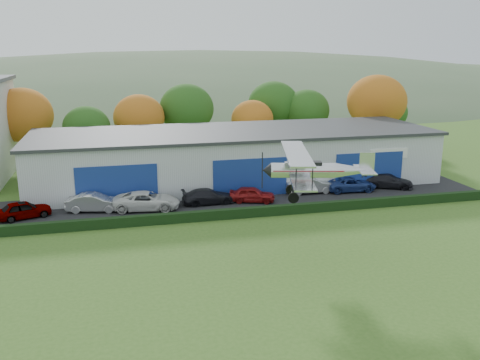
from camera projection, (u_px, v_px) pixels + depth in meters
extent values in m
plane|color=#39601E|center=(265.00, 320.00, 26.43)|extent=(300.00, 300.00, 0.00)
cube|color=black|center=(232.00, 201.00, 46.87)|extent=(48.00, 9.00, 0.05)
cube|color=black|center=(245.00, 213.00, 42.26)|extent=(46.00, 0.60, 0.80)
cube|color=#B2B7BC|center=(235.00, 157.00, 53.30)|extent=(40.00, 12.00, 5.00)
cube|color=#2D3033|center=(235.00, 132.00, 52.64)|extent=(40.60, 12.60, 0.30)
cube|color=navy|center=(117.00, 186.00, 45.03)|extent=(7.00, 0.12, 3.60)
cube|color=navy|center=(250.00, 178.00, 47.78)|extent=(7.00, 0.12, 3.60)
cube|color=navy|center=(369.00, 171.00, 50.53)|extent=(7.00, 0.12, 3.60)
cylinder|color=#3D2614|center=(26.00, 154.00, 59.77)|extent=(0.36, 0.36, 3.15)
ellipsoid|color=#B95A16|center=(22.00, 115.00, 58.66)|extent=(6.84, 6.84, 6.16)
cylinder|color=#3D2614|center=(89.00, 157.00, 59.58)|extent=(0.36, 0.36, 2.45)
ellipsoid|color=#1E4C14|center=(87.00, 127.00, 58.72)|extent=(5.32, 5.32, 4.79)
cylinder|color=#3D2614|center=(141.00, 150.00, 62.80)|extent=(0.36, 0.36, 2.80)
ellipsoid|color=#B95A16|center=(139.00, 117.00, 61.81)|extent=(6.08, 6.08, 5.47)
cylinder|color=#3D2614|center=(187.00, 143.00, 66.01)|extent=(0.36, 0.36, 3.15)
ellipsoid|color=#1E4C14|center=(187.00, 108.00, 64.90)|extent=(6.84, 6.84, 6.16)
cylinder|color=#3D2614|center=(252.00, 146.00, 66.05)|extent=(0.36, 0.36, 2.45)
ellipsoid|color=#B95A16|center=(252.00, 119.00, 65.19)|extent=(5.32, 5.32, 4.79)
cylinder|color=#3D2614|center=(306.00, 140.00, 69.72)|extent=(0.36, 0.36, 2.80)
ellipsoid|color=#1E4C14|center=(307.00, 110.00, 68.74)|extent=(6.08, 6.08, 5.47)
cylinder|color=#3D2614|center=(374.00, 140.00, 67.71)|extent=(0.36, 0.36, 3.50)
ellipsoid|color=#B95A16|center=(377.00, 102.00, 66.47)|extent=(7.60, 7.60, 6.84)
cylinder|color=#3D2614|center=(386.00, 137.00, 72.52)|extent=(0.36, 0.36, 2.45)
ellipsoid|color=#1E4C14|center=(388.00, 113.00, 71.65)|extent=(5.32, 5.32, 4.79)
cylinder|color=#3D2614|center=(273.00, 137.00, 70.64)|extent=(0.36, 0.36, 3.15)
ellipsoid|color=#1E4C14|center=(273.00, 104.00, 69.53)|extent=(6.84, 6.84, 6.16)
ellipsoid|color=#4C6642|center=(201.00, 140.00, 166.58)|extent=(320.00, 196.00, 56.00)
ellipsoid|color=#4C6642|center=(399.00, 116.00, 181.25)|extent=(240.00, 126.00, 36.00)
imported|color=gray|center=(24.00, 210.00, 41.82)|extent=(4.55, 3.02, 1.44)
imported|color=silver|center=(94.00, 202.00, 43.62)|extent=(4.86, 2.45, 1.53)
imported|color=silver|center=(147.00, 201.00, 44.06)|extent=(5.88, 3.33, 1.55)
imported|color=black|center=(208.00, 196.00, 45.76)|extent=(4.67, 2.01, 1.34)
imported|color=maroon|center=(252.00, 194.00, 46.25)|extent=(4.36, 2.76, 1.38)
imported|color=silver|center=(310.00, 185.00, 49.10)|extent=(4.64, 1.63, 1.53)
imported|color=navy|center=(351.00, 184.00, 49.77)|extent=(4.98, 2.51, 1.35)
imported|color=black|center=(388.00, 181.00, 50.98)|extent=(5.16, 3.78, 1.39)
cylinder|color=silver|center=(303.00, 170.00, 33.02)|extent=(4.17, 1.93, 0.96)
cone|color=silver|center=(353.00, 170.00, 32.99)|extent=(2.51, 1.51, 0.96)
cone|color=black|center=(267.00, 170.00, 33.05)|extent=(0.76, 1.06, 0.96)
cube|color=#9F0C1B|center=(308.00, 170.00, 33.00)|extent=(4.59, 2.06, 0.06)
cube|color=black|center=(311.00, 163.00, 32.90)|extent=(1.40, 0.94, 0.27)
cube|color=silver|center=(299.00, 175.00, 33.10)|extent=(3.19, 7.78, 0.11)
cube|color=silver|center=(297.00, 153.00, 32.75)|extent=(3.40, 8.22, 0.11)
cylinder|color=black|center=(296.00, 175.00, 30.24)|extent=(0.08, 0.08, 1.39)
cylinder|color=black|center=(313.00, 175.00, 30.23)|extent=(0.08, 0.08, 1.39)
cylinder|color=black|center=(289.00, 155.00, 35.62)|extent=(0.08, 0.08, 1.39)
cylinder|color=black|center=(303.00, 155.00, 35.61)|extent=(0.08, 0.08, 1.39)
cylinder|color=black|center=(297.00, 160.00, 32.48)|extent=(0.12, 0.24, 0.80)
cylinder|color=black|center=(296.00, 158.00, 33.20)|extent=(0.12, 0.24, 0.80)
cylinder|color=black|center=(293.00, 186.00, 32.81)|extent=(0.26, 0.74, 1.31)
cylinder|color=black|center=(292.00, 182.00, 33.69)|extent=(0.26, 0.74, 1.31)
cylinder|color=black|center=(292.00, 194.00, 33.41)|extent=(0.57, 1.98, 0.07)
cylinder|color=black|center=(293.00, 198.00, 32.48)|extent=(0.70, 0.31, 0.68)
cylinder|color=black|center=(291.00, 190.00, 34.34)|extent=(0.70, 0.31, 0.68)
cylinder|color=black|center=(365.00, 175.00, 33.05)|extent=(0.40, 0.16, 0.45)
cube|color=silver|center=(365.00, 170.00, 32.97)|extent=(1.62, 2.93, 0.06)
cube|color=silver|center=(367.00, 161.00, 32.83)|extent=(0.95, 0.30, 1.17)
cube|color=black|center=(262.00, 170.00, 33.05)|extent=(0.09, 0.14, 2.35)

